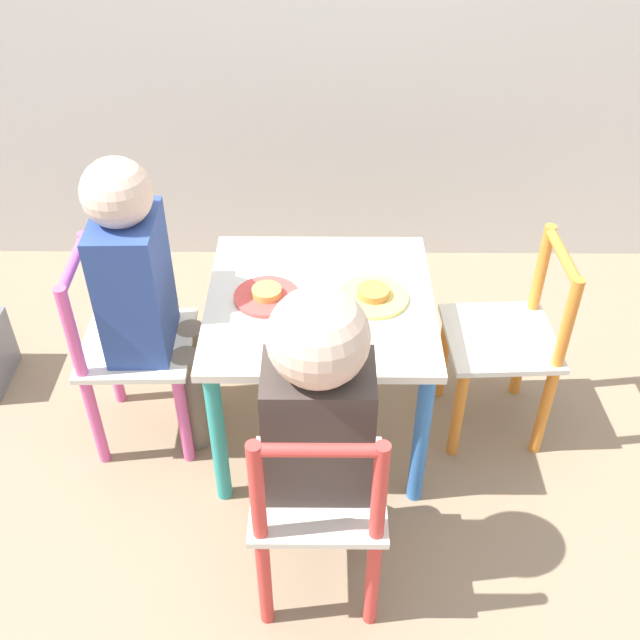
{
  "coord_description": "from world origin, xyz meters",
  "views": [
    {
      "loc": [
        0.01,
        -1.36,
        1.46
      ],
      "look_at": [
        0.0,
        0.0,
        0.36
      ],
      "focal_mm": 42.0,
      "sensor_mm": 36.0,
      "label": 1
    }
  ],
  "objects": [
    {
      "name": "ground_plane",
      "position": [
        0.0,
        0.0,
        0.0
      ],
      "size": [
        6.0,
        6.0,
        0.0
      ],
      "primitive_type": "plane",
      "color": "#8C755B"
    },
    {
      "name": "kids_table",
      "position": [
        0.0,
        0.0,
        0.35
      ],
      "size": [
        0.52,
        0.52,
        0.42
      ],
      "color": "silver",
      "rests_on": "ground_plane"
    },
    {
      "name": "chair_red",
      "position": [
        0.0,
        -0.46,
        0.27
      ],
      "size": [
        0.26,
        0.26,
        0.54
      ],
      "rotation": [
        0.0,
        0.0,
        -3.14
      ],
      "color": "silver",
      "rests_on": "ground_plane"
    },
    {
      "name": "chair_pink",
      "position": [
        -0.46,
        -0.01,
        0.27
      ],
      "size": [
        0.27,
        0.27,
        0.54
      ],
      "rotation": [
        0.0,
        0.0,
        -4.69
      ],
      "color": "silver",
      "rests_on": "ground_plane"
    },
    {
      "name": "chair_orange",
      "position": [
        0.46,
        0.02,
        0.27
      ],
      "size": [
        0.27,
        0.27,
        0.54
      ],
      "rotation": [
        0.0,
        0.0,
        -1.52
      ],
      "color": "silver",
      "rests_on": "ground_plane"
    },
    {
      "name": "child_front",
      "position": [
        0.0,
        -0.4,
        0.46
      ],
      "size": [
        0.2,
        0.22,
        0.75
      ],
      "rotation": [
        0.0,
        0.0,
        -3.14
      ],
      "color": "#7A6B5B",
      "rests_on": "ground_plane"
    },
    {
      "name": "child_left",
      "position": [
        -0.4,
        -0.01,
        0.46
      ],
      "size": [
        0.21,
        0.2,
        0.77
      ],
      "rotation": [
        0.0,
        0.0,
        -4.69
      ],
      "color": "#7A6B5B",
      "rests_on": "ground_plane"
    },
    {
      "name": "plate_front",
      "position": [
        -0.0,
        -0.12,
        0.43
      ],
      "size": [
        0.19,
        0.19,
        0.03
      ],
      "color": "white",
      "rests_on": "kids_table"
    },
    {
      "name": "plate_left",
      "position": [
        -0.12,
        0.0,
        0.43
      ],
      "size": [
        0.15,
        0.15,
        0.03
      ],
      "color": "#E54C47",
      "rests_on": "kids_table"
    },
    {
      "name": "plate_right",
      "position": [
        0.12,
        0.0,
        0.43
      ],
      "size": [
        0.16,
        0.16,
        0.03
      ],
      "color": "#EADB66",
      "rests_on": "kids_table"
    }
  ]
}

